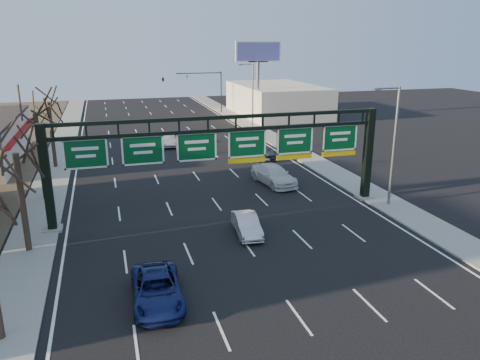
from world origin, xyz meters
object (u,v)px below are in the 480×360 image
object	(u,v)px
car_silver_sedan	(247,225)
car_white_wagon	(274,175)
sign_gantry	(224,151)
car_blue_suv	(157,289)

from	to	relation	value
car_silver_sedan	car_white_wagon	distance (m)	11.41
sign_gantry	car_blue_suv	world-z (taller)	sign_gantry
car_blue_suv	car_white_wagon	distance (m)	20.60
car_silver_sedan	sign_gantry	bearing A→B (deg)	99.75
sign_gantry	car_white_wagon	size ratio (longest dim) A/B	4.39
sign_gantry	car_white_wagon	distance (m)	9.09
car_silver_sedan	car_blue_suv	bearing A→B (deg)	-129.79
car_white_wagon	car_silver_sedan	bearing A→B (deg)	-128.31
car_silver_sedan	car_white_wagon	bearing A→B (deg)	65.69
car_blue_suv	sign_gantry	bearing A→B (deg)	62.37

